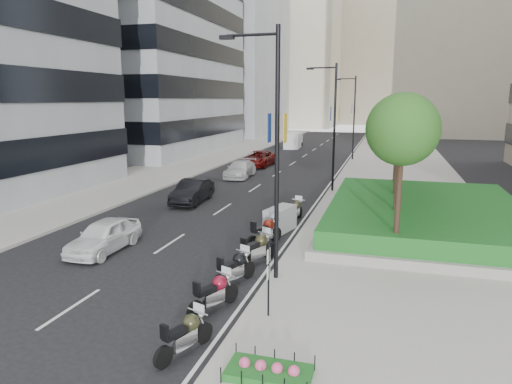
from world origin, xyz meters
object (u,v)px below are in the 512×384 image
at_px(car_b, 192,191).
at_px(car_d, 259,159).
at_px(car_c, 240,169).
at_px(car_a, 104,236).
at_px(motorcycle_5, 280,220).
at_px(motorcycle_6, 295,210).
at_px(delivery_van, 293,141).
at_px(motorcycle_0, 186,335).
at_px(motorcycle_2, 235,268).
at_px(motorcycle_4, 265,232).
at_px(motorcycle_1, 215,293).
at_px(lamp_post_1, 332,121).
at_px(lamp_post_0, 273,144).
at_px(lamp_post_2, 353,114).
at_px(parking_sign, 269,275).
at_px(motorcycle_3, 257,249).

height_order(car_b, car_d, car_d).
bearing_deg(car_c, car_a, -92.03).
height_order(motorcycle_5, motorcycle_6, motorcycle_5).
height_order(motorcycle_5, delivery_van, delivery_van).
height_order(motorcycle_0, delivery_van, delivery_van).
bearing_deg(car_a, delivery_van, 90.93).
height_order(motorcycle_2, car_c, car_c).
height_order(motorcycle_5, car_b, car_b).
height_order(motorcycle_4, car_b, car_b).
distance_m(motorcycle_0, motorcycle_1, 2.58).
bearing_deg(car_c, motorcycle_4, -71.30).
bearing_deg(lamp_post_1, motorcycle_1, -93.28).
height_order(lamp_post_0, motorcycle_4, lamp_post_0).
distance_m(lamp_post_2, car_a, 35.00).
relative_size(motorcycle_1, motorcycle_4, 0.93).
bearing_deg(motorcycle_4, parking_sign, -139.97).
relative_size(lamp_post_0, car_c, 1.84).
bearing_deg(motorcycle_0, lamp_post_0, 9.90).
bearing_deg(motorcycle_1, car_c, 39.36).
bearing_deg(car_a, motorcycle_6, 46.16).
bearing_deg(motorcycle_2, motorcycle_6, 19.54).
height_order(motorcycle_4, car_a, car_a).
relative_size(motorcycle_3, car_a, 0.54).
xyz_separation_m(parking_sign, car_c, (-8.89, 24.33, -0.75)).
xyz_separation_m(car_c, delivery_van, (-0.45, 24.65, 0.25)).
height_order(motorcycle_5, car_a, car_a).
distance_m(lamp_post_1, car_b, 10.92).
distance_m(lamp_post_0, motorcycle_1, 5.43).
bearing_deg(motorcycle_6, parking_sign, -164.41).
bearing_deg(car_b, lamp_post_1, 32.04).
bearing_deg(lamp_post_2, delivery_van, 128.31).
bearing_deg(car_a, car_d, 91.23).
distance_m(motorcycle_5, car_d, 23.03).
distance_m(car_b, car_d, 16.96).
xyz_separation_m(motorcycle_3, car_d, (-7.50, 26.54, 0.12)).
relative_size(motorcycle_1, car_d, 0.38).
height_order(motorcycle_3, motorcycle_4, motorcycle_4).
bearing_deg(motorcycle_5, motorcycle_4, -169.20).
relative_size(motorcycle_0, car_b, 0.44).
bearing_deg(car_b, motorcycle_1, -67.19).
xyz_separation_m(lamp_post_1, car_b, (-8.13, -5.87, -4.32)).
relative_size(lamp_post_0, motorcycle_1, 4.33).
height_order(lamp_post_0, lamp_post_1, same).
distance_m(motorcycle_0, delivery_van, 51.98).
relative_size(motorcycle_1, car_a, 0.50).
height_order(motorcycle_2, car_b, car_b).
xyz_separation_m(parking_sign, car_d, (-9.16, 31.09, -0.70)).
relative_size(lamp_post_0, car_d, 1.65).
bearing_deg(parking_sign, motorcycle_4, 105.90).
bearing_deg(parking_sign, motorcycle_2, 128.63).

